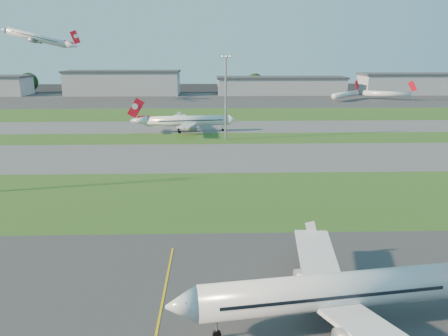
{
  "coord_description": "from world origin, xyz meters",
  "views": [
    {
      "loc": [
        10.57,
        -26.51,
        26.88
      ],
      "look_at": [
        12.73,
        47.5,
        7.0
      ],
      "focal_mm": 35.0,
      "sensor_mm": 36.0,
      "label": 1
    }
  ],
  "objects_px": {
    "airliner_taxiing": "(187,121)",
    "mini_jet_far": "(387,94)",
    "airliner_parked": "(341,291)",
    "mini_jet_near": "(346,94)",
    "light_mast_centre": "(226,92)"
  },
  "relations": [
    {
      "from": "airliner_taxiing",
      "to": "mini_jet_far",
      "type": "xyz_separation_m",
      "value": [
        108.59,
        99.73,
        -0.46
      ]
    },
    {
      "from": "airliner_parked",
      "to": "airliner_taxiing",
      "type": "bearing_deg",
      "value": 92.61
    },
    {
      "from": "airliner_parked",
      "to": "airliner_taxiing",
      "type": "height_order",
      "value": "airliner_parked"
    },
    {
      "from": "airliner_parked",
      "to": "mini_jet_far",
      "type": "height_order",
      "value": "airliner_parked"
    },
    {
      "from": "mini_jet_near",
      "to": "light_mast_centre",
      "type": "distance_m",
      "value": 132.14
    },
    {
      "from": "airliner_parked",
      "to": "airliner_taxiing",
      "type": "relative_size",
      "value": 1.02
    },
    {
      "from": "airliner_taxiing",
      "to": "airliner_parked",
      "type": "bearing_deg",
      "value": 94.55
    },
    {
      "from": "mini_jet_near",
      "to": "light_mast_centre",
      "type": "bearing_deg",
      "value": -168.24
    },
    {
      "from": "mini_jet_far",
      "to": "light_mast_centre",
      "type": "distance_m",
      "value": 149.1
    },
    {
      "from": "airliner_taxiing",
      "to": "mini_jet_near",
      "type": "relative_size",
      "value": 1.58
    },
    {
      "from": "airliner_parked",
      "to": "airliner_taxiing",
      "type": "distance_m",
      "value": 112.03
    },
    {
      "from": "airliner_taxiing",
      "to": "light_mast_centre",
      "type": "distance_m",
      "value": 21.79
    },
    {
      "from": "airliner_taxiing",
      "to": "mini_jet_far",
      "type": "relative_size",
      "value": 1.27
    },
    {
      "from": "airliner_parked",
      "to": "light_mast_centre",
      "type": "xyz_separation_m",
      "value": [
        -8.29,
        96.21,
        11.0
      ]
    },
    {
      "from": "airliner_parked",
      "to": "light_mast_centre",
      "type": "relative_size",
      "value": 1.35
    }
  ]
}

